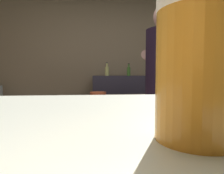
% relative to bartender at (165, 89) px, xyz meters
% --- Properties ---
extents(wall_back, '(5.20, 0.10, 2.70)m').
position_rel_bartender_xyz_m(wall_back, '(-0.35, 1.88, 0.34)').
color(wall_back, '#977C61').
rests_on(wall_back, ground).
extents(prep_counter, '(2.10, 0.60, 0.89)m').
position_rel_bartender_xyz_m(prep_counter, '(0.00, 0.46, -0.56)').
color(prep_counter, brown).
rests_on(prep_counter, ground).
extents(back_shelf, '(0.86, 0.36, 1.11)m').
position_rel_bartender_xyz_m(back_shelf, '(-0.20, 1.60, -0.45)').
color(back_shelf, '#3A3343').
rests_on(back_shelf, ground).
extents(bartender, '(0.50, 0.55, 1.74)m').
position_rel_bartender_xyz_m(bartender, '(0.00, 0.00, 0.00)').
color(bartender, '#2A3531').
rests_on(bartender, ground).
extents(knife_block, '(0.10, 0.08, 0.28)m').
position_rel_bartender_xyz_m(knife_block, '(0.66, 0.54, -0.01)').
color(knife_block, olive).
rests_on(knife_block, prep_counter).
extents(mixing_bowl, '(0.18, 0.18, 0.05)m').
position_rel_bartender_xyz_m(mixing_bowl, '(-0.57, 0.51, -0.09)').
color(mixing_bowl, '#CE522F').
rests_on(mixing_bowl, prep_counter).
extents(chefs_knife, '(0.24, 0.07, 0.01)m').
position_rel_bartender_xyz_m(chefs_knife, '(0.28, 0.41, -0.11)').
color(chefs_knife, silver).
rests_on(chefs_knife, prep_counter).
extents(pint_glass_near, '(0.07, 0.07, 0.13)m').
position_rel_bartender_xyz_m(pint_glass_near, '(-0.52, -1.49, 0.14)').
color(pint_glass_near, orange).
rests_on(pint_glass_near, bar_counter).
extents(pint_glass_far, '(0.07, 0.07, 0.15)m').
position_rel_bartender_xyz_m(pint_glass_far, '(-0.60, -1.60, 0.15)').
color(pint_glass_far, '#E3AB58').
rests_on(pint_glass_far, bar_counter).
extents(bottle_vinegar, '(0.05, 0.05, 0.20)m').
position_rel_bartender_xyz_m(bottle_vinegar, '(-0.05, 1.50, 0.18)').
color(bottle_vinegar, '#467A2D').
rests_on(bottle_vinegar, back_shelf).
extents(bottle_soy, '(0.06, 0.06, 0.21)m').
position_rel_bartender_xyz_m(bottle_soy, '(-0.40, 1.53, 0.18)').
color(bottle_soy, '#DAD379').
rests_on(bottle_soy, back_shelf).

